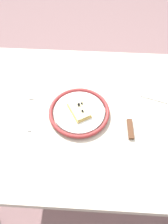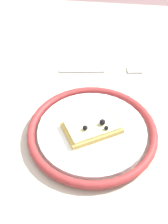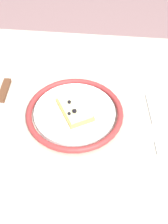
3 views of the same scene
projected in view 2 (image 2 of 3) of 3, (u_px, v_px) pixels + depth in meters
name	position (u px, v px, depth m)	size (l,w,h in m)	color
dining_table	(95.00, 170.00, 0.65)	(1.18, 0.78, 0.75)	#BCB29E
plate	(92.00, 132.00, 0.59)	(0.25, 0.25, 0.02)	white
pizza_slice_near	(92.00, 127.00, 0.58)	(0.11, 0.12, 0.03)	tan
fork	(102.00, 70.00, 0.74)	(0.04, 0.20, 0.00)	beige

